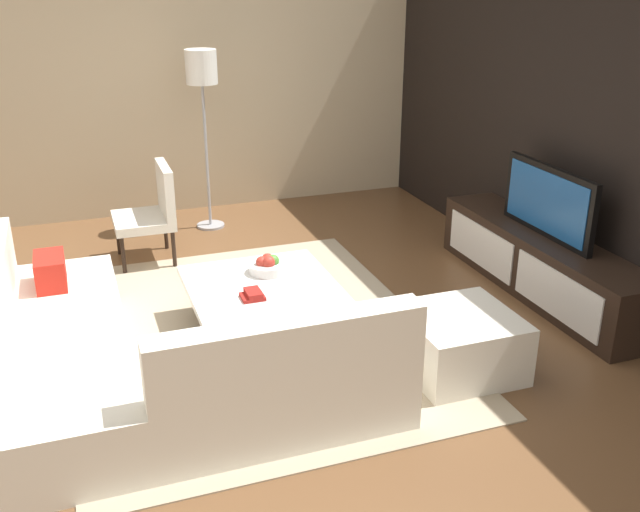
{
  "coord_description": "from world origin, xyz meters",
  "views": [
    {
      "loc": [
        4.43,
        -1.07,
        2.48
      ],
      "look_at": [
        -0.13,
        0.55,
        0.52
      ],
      "focal_mm": 40.28,
      "sensor_mm": 36.0,
      "label": 1
    }
  ],
  "objects": [
    {
      "name": "area_rug",
      "position": [
        -0.1,
        0.0,
        0.01
      ],
      "size": [
        3.21,
        2.53,
        0.01
      ],
      "primitive_type": "cube",
      "color": "tan",
      "rests_on": "ground"
    },
    {
      "name": "accent_chair_near",
      "position": [
        -1.77,
        -0.43,
        0.49
      ],
      "size": [
        0.57,
        0.51,
        0.87
      ],
      "rotation": [
        0.0,
        0.0,
        0.08
      ],
      "color": "black",
      "rests_on": "ground"
    },
    {
      "name": "media_console",
      "position": [
        0.0,
        2.4,
        0.25
      ],
      "size": [
        2.29,
        0.49,
        0.5
      ],
      "color": "black",
      "rests_on": "ground"
    },
    {
      "name": "sectional_couch",
      "position": [
        0.51,
        -0.87,
        0.27
      ],
      "size": [
        2.35,
        2.35,
        0.79
      ],
      "color": "silver",
      "rests_on": "ground"
    },
    {
      "name": "book_stack",
      "position": [
        0.11,
        -0.02,
        0.4
      ],
      "size": [
        0.16,
        0.15,
        0.05
      ],
      "color": "maroon",
      "rests_on": "coffee_table"
    },
    {
      "name": "side_wall_left",
      "position": [
        -3.2,
        0.2,
        1.4
      ],
      "size": [
        0.12,
        5.2,
        2.8
      ],
      "primitive_type": "cube",
      "color": "#C6B28E",
      "rests_on": "ground"
    },
    {
      "name": "ground_plane",
      "position": [
        0.0,
        0.0,
        0.0
      ],
      "size": [
        14.0,
        14.0,
        0.0
      ],
      "primitive_type": "plane",
      "color": "brown"
    },
    {
      "name": "feature_wall_back",
      "position": [
        0.0,
        2.7,
        1.4
      ],
      "size": [
        6.4,
        0.12,
        2.8
      ],
      "primitive_type": "cube",
      "color": "black",
      "rests_on": "ground"
    },
    {
      "name": "coffee_table",
      "position": [
        -0.1,
        0.1,
        0.2
      ],
      "size": [
        1.05,
        1.04,
        0.38
      ],
      "color": "black",
      "rests_on": "ground"
    },
    {
      "name": "television",
      "position": [
        0.0,
        2.4,
        0.78
      ],
      "size": [
        1.07,
        0.06,
        0.56
      ],
      "color": "black",
      "rests_on": "media_console"
    },
    {
      "name": "ottoman",
      "position": [
        0.85,
        1.17,
        0.2
      ],
      "size": [
        0.7,
        0.7,
        0.4
      ],
      "primitive_type": "cube",
      "color": "silver",
      "rests_on": "ground"
    },
    {
      "name": "floor_lamp",
      "position": [
        -2.49,
        0.2,
        1.48
      ],
      "size": [
        0.3,
        0.3,
        1.76
      ],
      "color": "#A5A5AA",
      "rests_on": "ground"
    },
    {
      "name": "fruit_bowl",
      "position": [
        -0.28,
        0.2,
        0.44
      ],
      "size": [
        0.28,
        0.28,
        0.14
      ],
      "color": "silver",
      "rests_on": "coffee_table"
    }
  ]
}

